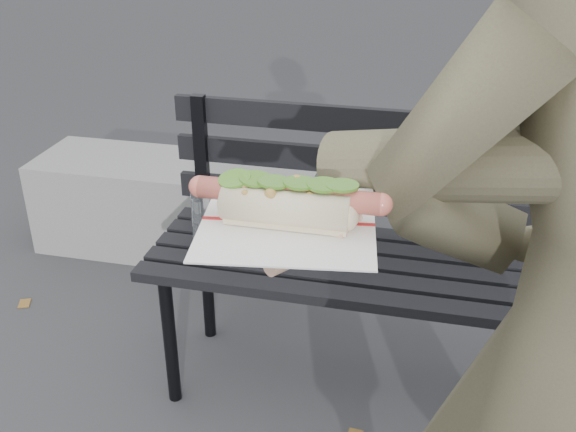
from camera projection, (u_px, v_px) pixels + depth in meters
The scene contains 3 objects.
park_bench at pixel (402, 240), 1.97m from camera, with size 1.50×0.44×0.88m.
concrete_block at pixel (177, 206), 2.90m from camera, with size 1.20×0.40×0.40m, color slate.
held_hotdog at pixel (472, 178), 0.75m from camera, with size 0.63×0.32×0.20m.
Camera 1 is at (0.15, -0.76, 1.48)m, focal length 42.00 mm.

